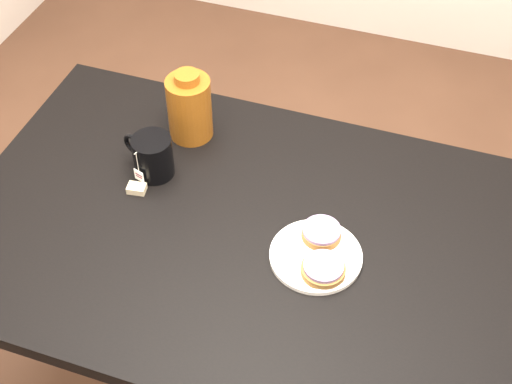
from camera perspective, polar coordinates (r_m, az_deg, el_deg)
ground_plane at (r=2.32m, az=-0.48°, el=-15.10°), size 4.00×4.00×0.00m
table at (r=1.76m, az=-0.61°, el=-4.80°), size 1.40×0.90×0.75m
plate at (r=1.64m, az=4.81°, el=-5.07°), size 0.21×0.21×0.02m
bagel_back at (r=1.66m, az=5.26°, el=-3.24°), size 0.10×0.10×0.03m
bagel_front at (r=1.60m, az=5.40°, el=-6.14°), size 0.10×0.10×0.03m
mug at (r=1.80m, az=-8.29°, el=2.88°), size 0.16×0.13×0.11m
teabag_pouch at (r=1.79m, az=-9.52°, el=0.28°), size 0.05×0.04×0.02m
bagel_package at (r=1.88m, az=-5.34°, el=6.79°), size 0.15×0.15×0.20m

